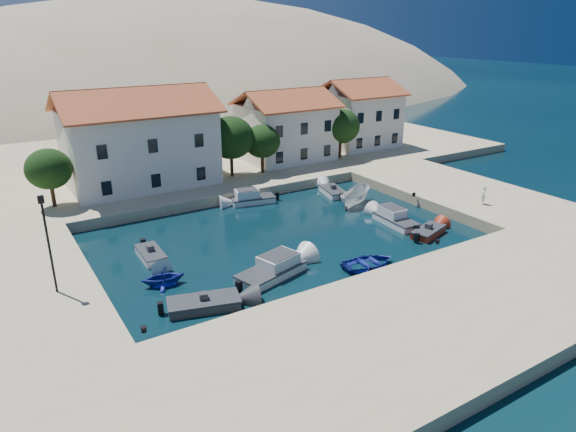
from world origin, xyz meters
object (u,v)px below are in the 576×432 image
object	(u,v)px
boat_east	(354,205)
pedestrian	(483,195)
lamppost	(47,235)
cabin_cruiser_east	(396,219)
cabin_cruiser_south	(271,270)
rowboat_south	(368,266)
building_mid	(286,124)
building_right	(359,112)
building_left	(138,136)

from	to	relation	value
boat_east	pedestrian	bearing A→B (deg)	-158.84
lamppost	cabin_cruiser_east	size ratio (longest dim) A/B	1.35
cabin_cruiser_east	boat_east	size ratio (longest dim) A/B	0.98
cabin_cruiser_south	rowboat_south	xyz separation A→B (m)	(6.76, -2.35, -0.48)
building_mid	lamppost	size ratio (longest dim) A/B	1.69
rowboat_south	cabin_cruiser_east	world-z (taller)	cabin_cruiser_east
cabin_cruiser_south	boat_east	bearing A→B (deg)	15.38
building_right	cabin_cruiser_south	size ratio (longest dim) A/B	1.69
rowboat_south	pedestrian	bearing A→B (deg)	-74.50
cabin_cruiser_south	pedestrian	size ratio (longest dim) A/B	3.28
building_left	lamppost	distance (m)	23.10
boat_east	building_left	bearing A→B (deg)	24.09
building_mid	pedestrian	bearing A→B (deg)	-75.15
cabin_cruiser_south	pedestrian	bearing A→B (deg)	-14.63
building_mid	cabin_cruiser_east	distance (m)	22.35
building_mid	building_right	distance (m)	12.04
building_left	boat_east	size ratio (longest dim) A/B	3.14
building_right	lamppost	xyz separation A→B (m)	(-41.50, -22.00, -0.72)
building_mid	cabin_cruiser_south	size ratio (longest dim) A/B	1.87
building_mid	boat_east	distance (m)	16.66
boat_east	pedestrian	world-z (taller)	pedestrian
building_right	lamppost	distance (m)	46.98
lamppost	pedestrian	bearing A→B (deg)	-4.75
building_mid	cabin_cruiser_south	bearing A→B (deg)	-123.62
building_left	cabin_cruiser_south	world-z (taller)	building_left
lamppost	building_mid	bearing A→B (deg)	35.45
pedestrian	building_mid	bearing A→B (deg)	-115.41
lamppost	rowboat_south	xyz separation A→B (m)	(19.97, -5.86, -4.75)
rowboat_south	cabin_cruiser_east	size ratio (longest dim) A/B	0.90
building_right	cabin_cruiser_south	distance (m)	38.43
rowboat_south	pedestrian	world-z (taller)	pedestrian
building_left	rowboat_south	size ratio (longest dim) A/B	3.55
cabin_cruiser_east	boat_east	xyz separation A→B (m)	(0.24, 6.03, -0.48)
building_left	boat_east	distance (m)	22.64
building_right	boat_east	xyz separation A→B (m)	(-13.84, -16.71, -5.47)
cabin_cruiser_east	pedestrian	world-z (taller)	pedestrian
cabin_cruiser_south	pedestrian	world-z (taller)	pedestrian
rowboat_south	boat_east	distance (m)	13.55
pedestrian	cabin_cruiser_south	bearing A→B (deg)	-38.91
boat_east	cabin_cruiser_south	bearing A→B (deg)	97.75
building_right	pedestrian	size ratio (longest dim) A/B	5.53
building_mid	cabin_cruiser_south	world-z (taller)	building_mid
lamppost	cabin_cruiser_east	xyz separation A→B (m)	(27.41, -0.74, -4.28)
boat_east	rowboat_south	bearing A→B (deg)	121.82
cabin_cruiser_east	pedestrian	distance (m)	8.85
cabin_cruiser_south	boat_east	world-z (taller)	cabin_cruiser_south
lamppost	cabin_cruiser_south	xyz separation A→B (m)	(13.20, -3.51, -4.28)
building_right	rowboat_south	size ratio (longest dim) A/B	2.28
cabin_cruiser_east	building_left	bearing A→B (deg)	41.34
pedestrian	building_left	bearing A→B (deg)	-83.59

